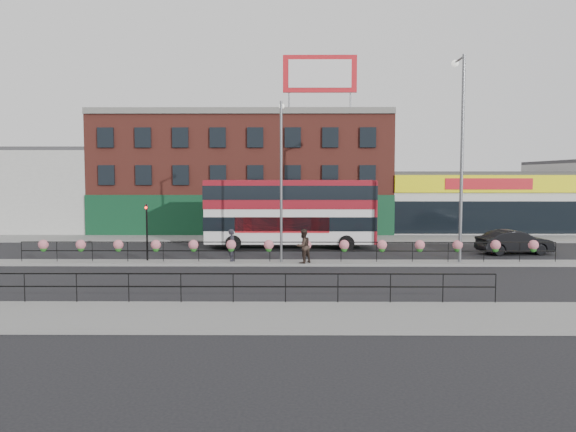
{
  "coord_description": "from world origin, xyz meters",
  "views": [
    {
      "loc": [
        0.25,
        -31.22,
        5.01
      ],
      "look_at": [
        0.0,
        3.0,
        2.5
      ],
      "focal_mm": 35.0,
      "sensor_mm": 36.0,
      "label": 1
    }
  ],
  "objects_px": {
    "double_decker_bus": "(291,207)",
    "lamp_column_west": "(281,167)",
    "lamp_column_east": "(461,140)",
    "car": "(515,242)",
    "pedestrian_a": "(232,245)",
    "pedestrian_b": "(303,246)"
  },
  "relations": [
    {
      "from": "pedestrian_b",
      "to": "lamp_column_east",
      "type": "distance_m",
      "value": 10.56
    },
    {
      "from": "car",
      "to": "pedestrian_b",
      "type": "height_order",
      "value": "pedestrian_b"
    },
    {
      "from": "double_decker_bus",
      "to": "lamp_column_east",
      "type": "distance_m",
      "value": 12.27
    },
    {
      "from": "pedestrian_a",
      "to": "lamp_column_east",
      "type": "bearing_deg",
      "value": -85.31
    },
    {
      "from": "car",
      "to": "lamp_column_west",
      "type": "height_order",
      "value": "lamp_column_west"
    },
    {
      "from": "pedestrian_a",
      "to": "pedestrian_b",
      "type": "distance_m",
      "value": 4.06
    },
    {
      "from": "pedestrian_a",
      "to": "lamp_column_west",
      "type": "xyz_separation_m",
      "value": [
        2.77,
        0.0,
        4.4
      ]
    },
    {
      "from": "car",
      "to": "pedestrian_a",
      "type": "height_order",
      "value": "pedestrian_a"
    },
    {
      "from": "pedestrian_b",
      "to": "lamp_column_west",
      "type": "bearing_deg",
      "value": -72.95
    },
    {
      "from": "lamp_column_west",
      "to": "lamp_column_east",
      "type": "distance_m",
      "value": 10.09
    },
    {
      "from": "double_decker_bus",
      "to": "lamp_column_west",
      "type": "xyz_separation_m",
      "value": [
        -0.52,
        -6.68,
        2.59
      ]
    },
    {
      "from": "pedestrian_b",
      "to": "lamp_column_east",
      "type": "bearing_deg",
      "value": 143.11
    },
    {
      "from": "lamp_column_east",
      "to": "pedestrian_a",
      "type": "bearing_deg",
      "value": -179.92
    },
    {
      "from": "double_decker_bus",
      "to": "car",
      "type": "distance_m",
      "value": 14.6
    },
    {
      "from": "pedestrian_b",
      "to": "lamp_column_west",
      "type": "xyz_separation_m",
      "value": [
        -1.22,
        0.74,
        4.36
      ]
    },
    {
      "from": "pedestrian_b",
      "to": "car",
      "type": "bearing_deg",
      "value": 157.31
    },
    {
      "from": "lamp_column_east",
      "to": "car",
      "type": "bearing_deg",
      "value": 39.72
    },
    {
      "from": "car",
      "to": "lamp_column_east",
      "type": "height_order",
      "value": "lamp_column_east"
    },
    {
      "from": "double_decker_bus",
      "to": "pedestrian_b",
      "type": "height_order",
      "value": "double_decker_bus"
    },
    {
      "from": "lamp_column_east",
      "to": "lamp_column_west",
      "type": "bearing_deg",
      "value": -179.9
    },
    {
      "from": "double_decker_bus",
      "to": "pedestrian_a",
      "type": "bearing_deg",
      "value": -116.2
    },
    {
      "from": "double_decker_bus",
      "to": "pedestrian_b",
      "type": "xyz_separation_m",
      "value": [
        0.71,
        -7.42,
        -1.77
      ]
    }
  ]
}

